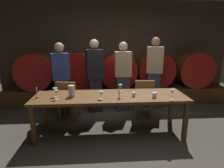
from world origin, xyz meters
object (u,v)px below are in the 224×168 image
dining_table (110,99)px  wine_glass_center (101,93)px  wine_barrel_far_left (38,71)px  guest_center_left (95,76)px  wine_glass_far_left (55,90)px  wine_barrel_center (118,70)px  guest_far_left (61,79)px  candle_right (119,96)px  pitcher (72,91)px  cup_left (134,94)px  cup_right (154,95)px  guest_far_right (154,73)px  wine_glass_right (120,86)px  wine_glass_far_right (172,92)px  wine_barrel_far_right (191,69)px  wine_glass_left (57,93)px  wine_barrel_left (78,70)px  guest_center_right (123,77)px  wine_barrel_right (154,69)px  chair_right (144,97)px  chair_left (68,99)px  candle_left (37,95)px

dining_table → wine_glass_center: bearing=-132.0°
wine_barrel_far_left → guest_center_left: guest_center_left is taller
guest_center_left → wine_glass_far_left: guest_center_left is taller
wine_barrel_center → dining_table: 1.87m
guest_far_left → wine_glass_center: guest_far_left is taller
wine_barrel_far_left → wine_barrel_center: 2.14m
candle_right → pitcher: pitcher is taller
dining_table → wine_glass_center: 0.29m
pitcher → cup_left: size_ratio=2.68×
cup_right → guest_far_right: bearing=74.3°
guest_far_left → wine_glass_center: bearing=109.0°
wine_glass_right → wine_glass_far_right: wine_glass_far_right is taller
wine_barrel_far_right → wine_glass_left: (-3.31, -1.98, -0.03)m
wine_barrel_left → guest_center_right: 1.33m
guest_center_right → wine_glass_far_left: size_ratio=10.40×
guest_far_right → wine_glass_right: size_ratio=12.25×
wine_barrel_left → wine_barrel_center: 1.07m
guest_far_right → wine_glass_center: bearing=57.0°
wine_glass_left → wine_glass_right: 1.18m
guest_far_left → wine_glass_center: (0.89, -1.18, -0.01)m
wine_glass_left → wine_glass_far_right: size_ratio=0.94×
wine_barrel_right → guest_center_left: bearing=-155.3°
wine_barrel_right → wine_barrel_left: bearing=180.0°
guest_far_left → wine_glass_left: size_ratio=10.18×
wine_barrel_far_right → chair_right: size_ratio=1.09×
wine_barrel_far_right → pitcher: (-3.08, -1.85, -0.04)m
wine_glass_right → pitcher: bearing=-164.5°
wine_barrel_center → guest_center_right: 0.72m
guest_far_right → wine_glass_far_left: size_ratio=11.03×
wine_glass_far_left → candle_right: bearing=-10.2°
wine_glass_far_right → wine_barrel_right: bearing=82.0°
chair_left → guest_far_right: (2.02, 0.61, 0.41)m
wine_glass_left → wine_glass_center: 0.75m
wine_barrel_left → guest_far_left: size_ratio=0.58×
wine_barrel_center → guest_far_right: guest_far_right is taller
wine_glass_far_right → wine_barrel_left: bearing=129.9°
wine_barrel_center → wine_glass_far_left: bearing=-124.9°
guest_center_left → wine_glass_far_right: bearing=119.7°
wine_barrel_left → guest_far_right: 2.00m
guest_far_left → wine_glass_center: size_ratio=12.37×
guest_center_right → cup_left: (0.05, -1.20, -0.07)m
wine_barrel_left → wine_barrel_center: size_ratio=1.00×
guest_far_right → cup_left: (-0.74, -1.32, -0.12)m
guest_far_left → wine_glass_far_left: 1.00m
wine_glass_left → cup_left: 1.33m
wine_glass_far_right → wine_glass_center: bearing=174.5°
dining_table → wine_glass_far_right: wine_glass_far_right is taller
guest_far_left → candle_left: bearing=60.3°
wine_barrel_center → wine_barrel_far_right: size_ratio=1.00×
wine_glass_far_left → cup_right: wine_glass_far_left is taller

